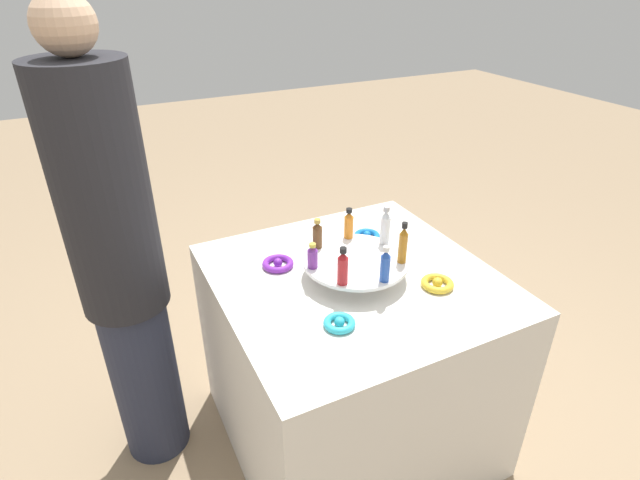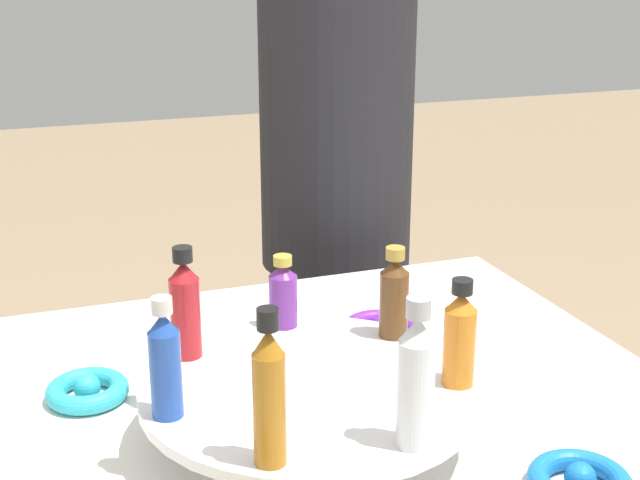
% 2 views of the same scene
% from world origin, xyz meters
% --- Properties ---
extents(ground_plane, '(12.00, 12.00, 0.00)m').
position_xyz_m(ground_plane, '(0.00, 0.00, 0.00)').
color(ground_plane, '#997F60').
extents(party_table, '(0.93, 0.93, 0.77)m').
position_xyz_m(party_table, '(0.00, 0.00, 0.39)').
color(party_table, silver).
rests_on(party_table, ground_plane).
extents(display_stand, '(0.36, 0.36, 0.07)m').
position_xyz_m(display_stand, '(0.00, 0.00, 0.82)').
color(display_stand, white).
rests_on(display_stand, party_table).
extents(bottle_clear, '(0.03, 0.03, 0.14)m').
position_xyz_m(bottle_clear, '(0.05, -0.15, 0.91)').
color(bottle_clear, silver).
rests_on(bottle_clear, display_stand).
extents(bottle_orange, '(0.03, 0.03, 0.12)m').
position_xyz_m(bottle_orange, '(0.14, -0.05, 0.89)').
color(bottle_orange, orange).
rests_on(bottle_orange, display_stand).
extents(bottle_brown, '(0.03, 0.03, 0.11)m').
position_xyz_m(bottle_brown, '(0.13, 0.08, 0.89)').
color(bottle_brown, brown).
rests_on(bottle_brown, display_stand).
extents(bottle_purple, '(0.03, 0.03, 0.09)m').
position_xyz_m(bottle_purple, '(0.02, 0.15, 0.88)').
color(bottle_purple, '#702D93').
rests_on(bottle_purple, display_stand).
extents(bottle_red, '(0.03, 0.03, 0.13)m').
position_xyz_m(bottle_red, '(-0.11, 0.11, 0.90)').
color(bottle_red, '#B21E23').
rests_on(bottle_red, display_stand).
extents(bottle_blue, '(0.03, 0.03, 0.12)m').
position_xyz_m(bottle_blue, '(-0.15, -0.02, 0.90)').
color(bottle_blue, '#234CAD').
rests_on(bottle_blue, display_stand).
extents(bottle_amber, '(0.03, 0.03, 0.15)m').
position_xyz_m(bottle_amber, '(-0.08, -0.13, 0.91)').
color(bottle_amber, '#AD6B19').
rests_on(bottle_amber, display_stand).
extents(ribbon_bow_purple, '(0.11, 0.11, 0.03)m').
position_xyz_m(ribbon_bow_purple, '(0.18, 0.21, 0.78)').
color(ribbon_bow_purple, purple).
rests_on(ribbon_bow_purple, party_table).
extents(ribbon_bow_teal, '(0.10, 0.10, 0.03)m').
position_xyz_m(ribbon_bow_teal, '(-0.21, 0.18, 0.78)').
color(ribbon_bow_teal, '#2DB7CC').
rests_on(ribbon_bow_teal, party_table).
extents(ribbon_bow_gold, '(0.11, 0.11, 0.03)m').
position_xyz_m(ribbon_bow_gold, '(-0.18, -0.21, 0.78)').
color(ribbon_bow_gold, gold).
rests_on(ribbon_bow_gold, party_table).
extents(ribbon_bow_blue, '(0.10, 0.10, 0.03)m').
position_xyz_m(ribbon_bow_blue, '(0.21, -0.18, 0.78)').
color(ribbon_bow_blue, blue).
rests_on(ribbon_bow_blue, party_table).
extents(person_figure, '(0.28, 0.28, 1.66)m').
position_xyz_m(person_figure, '(0.30, 0.72, 0.84)').
color(person_figure, '#282D42').
rests_on(person_figure, ground_plane).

